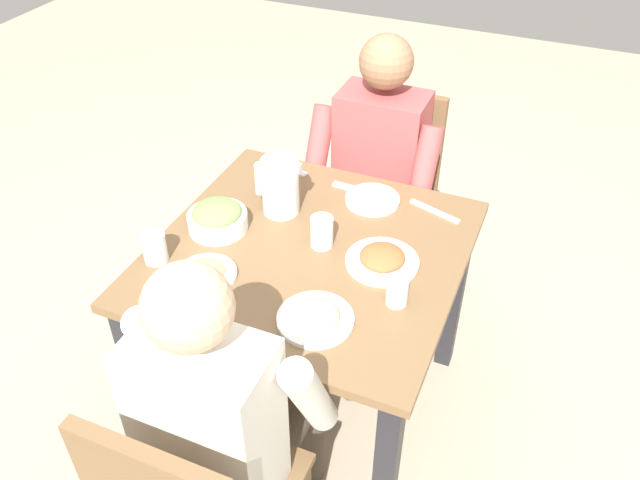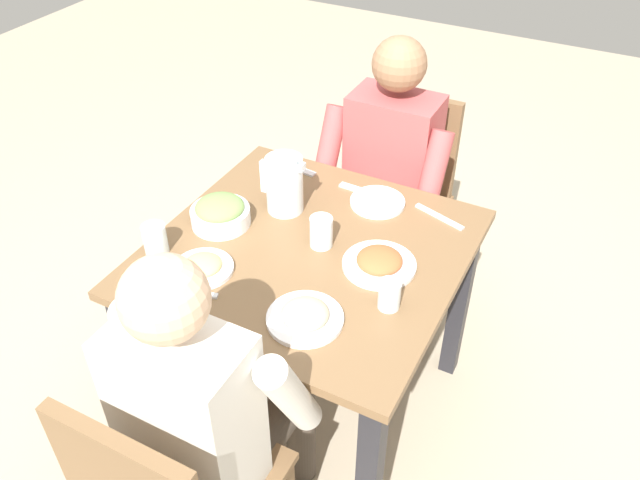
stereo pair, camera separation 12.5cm
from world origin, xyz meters
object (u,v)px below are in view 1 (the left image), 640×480
Objects in this scene: diner_far at (230,409)px; water_pitcher at (280,186)px; plate_beans at (315,316)px; water_glass_by_pitcher at (397,291)px; salad_bowl at (217,217)px; water_glass_far_left at (322,232)px; plate_fries at (206,273)px; water_glass_center at (154,247)px; chair_near at (386,187)px; diner_near at (371,182)px; plate_yoghurt at (373,197)px; plate_rice_curry at (382,259)px; dining_table at (309,279)px.

diner_far is 6.22× the size of water_pitcher.
plate_beans is 2.43× the size of water_glass_by_pitcher.
water_glass_by_pitcher is at bearing -123.61° from diner_far.
salad_bowl is 1.89× the size of water_glass_far_left.
water_glass_center reaches higher than plate_fries.
chair_near is 1.32m from diner_far.
plate_beans is 0.23m from water_glass_by_pitcher.
plate_yoghurt is (-0.08, 0.24, 0.11)m from diner_near.
plate_rice_curry is 0.67m from water_glass_center.
chair_near reaches higher than water_glass_center.
chair_near is 1.05m from plate_fries.
water_pitcher is 1.91× the size of water_glass_far_left.
diner_near reaches higher than plate_yoghurt.
diner_far reaches higher than plate_fries.
salad_bowl is 1.05× the size of plate_fries.
plate_beans is at bearing 73.43° from plate_rice_curry.
diner_far is 6.58× the size of plate_fries.
salad_bowl is at bearing -58.44° from diner_far.
plate_beans is (-0.14, 0.27, 0.14)m from dining_table.
chair_near is 0.81m from plate_rice_curry.
plate_fries is (0.23, 0.78, 0.11)m from diner_near.
salad_bowl is (0.33, -0.54, 0.13)m from diner_far.
plate_beans is at bearing 98.77° from diner_near.
diner_near is 0.58m from plate_rice_curry.
salad_bowl is at bearing -9.51° from water_glass_by_pitcher.
water_glass_center is (0.17, -0.01, 0.03)m from plate_fries.
water_glass_far_left is at bearing -70.25° from plate_beans.
dining_table is 10.63× the size of water_glass_by_pitcher.
dining_table is at bearing -134.13° from plate_fries.
plate_yoghurt is (0.13, -0.29, 0.00)m from plate_rice_curry.
plate_beans reaches higher than dining_table.
dining_table is 0.27m from plate_rice_curry.
chair_near is at bearing -82.96° from plate_beans.
salad_bowl reaches higher than plate_rice_curry.
dining_table is at bearing -177.24° from salad_bowl.
dining_table is 0.37m from water_glass_by_pitcher.
salad_bowl is 0.34m from water_glass_far_left.
chair_near is 4.94× the size of plate_fries.
water_glass_by_pitcher is (-0.48, 0.27, -0.05)m from water_pitcher.
diner_far is 0.54m from water_glass_by_pitcher.
diner_near reaches higher than water_glass_by_pitcher.
plate_yoghurt is at bearing -103.36° from water_glass_far_left.
plate_rice_curry reaches higher than plate_fries.
plate_beans is 1.16× the size of plate_fries.
salad_bowl is at bearing -30.11° from plate_beans.
diner_far is 6.29× the size of salad_bowl.
diner_far is 5.68× the size of plate_beans.
plate_rice_curry is (-0.21, 0.53, 0.11)m from diner_near.
water_glass_far_left is (-0.02, 0.52, 0.14)m from diner_near.
water_pitcher is 0.39m from plate_fries.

